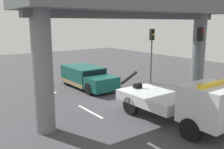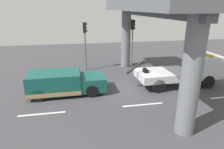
{
  "view_description": "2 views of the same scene",
  "coord_description": "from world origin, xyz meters",
  "px_view_note": "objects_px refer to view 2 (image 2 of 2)",
  "views": [
    {
      "loc": [
        11.72,
        -9.64,
        4.96
      ],
      "look_at": [
        -0.47,
        -0.78,
        1.85
      ],
      "focal_mm": 40.3,
      "sensor_mm": 36.0,
      "label": 1
    },
    {
      "loc": [
        -3.9,
        -13.0,
        5.72
      ],
      "look_at": [
        -1.48,
        -0.22,
        1.25
      ],
      "focal_mm": 31.36,
      "sensor_mm": 36.0,
      "label": 2
    }
  ],
  "objects_px": {
    "towed_van_green": "(63,83)",
    "traffic_light_far": "(133,34)",
    "traffic_light_near": "(85,36)",
    "tow_truck_white": "(186,70)"
  },
  "relations": [
    {
      "from": "towed_van_green",
      "to": "traffic_light_far",
      "type": "relative_size",
      "value": 1.12
    },
    {
      "from": "towed_van_green",
      "to": "traffic_light_far",
      "type": "xyz_separation_m",
      "value": [
        6.39,
        5.07,
        2.6
      ]
    },
    {
      "from": "traffic_light_near",
      "to": "traffic_light_far",
      "type": "distance_m",
      "value": 4.5
    },
    {
      "from": "tow_truck_white",
      "to": "traffic_light_far",
      "type": "bearing_deg",
      "value": 119.5
    },
    {
      "from": "traffic_light_near",
      "to": "tow_truck_white",
      "type": "bearing_deg",
      "value": -34.48
    },
    {
      "from": "towed_van_green",
      "to": "traffic_light_near",
      "type": "distance_m",
      "value": 5.95
    },
    {
      "from": "towed_van_green",
      "to": "traffic_light_far",
      "type": "distance_m",
      "value": 8.56
    },
    {
      "from": "traffic_light_far",
      "to": "towed_van_green",
      "type": "bearing_deg",
      "value": -141.56
    },
    {
      "from": "tow_truck_white",
      "to": "towed_van_green",
      "type": "height_order",
      "value": "tow_truck_white"
    },
    {
      "from": "towed_van_green",
      "to": "traffic_light_near",
      "type": "xyz_separation_m",
      "value": [
        1.89,
        5.07,
        2.47
      ]
    }
  ]
}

